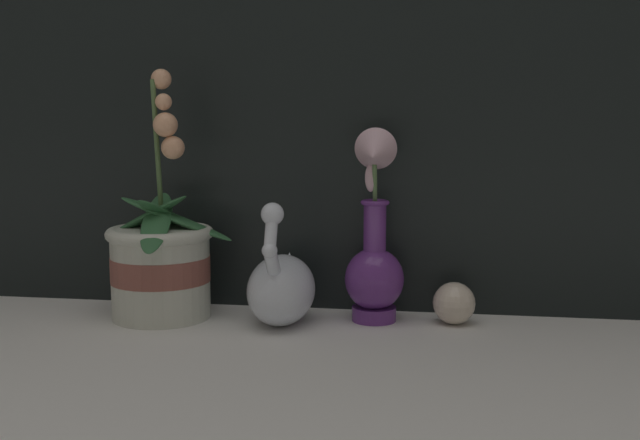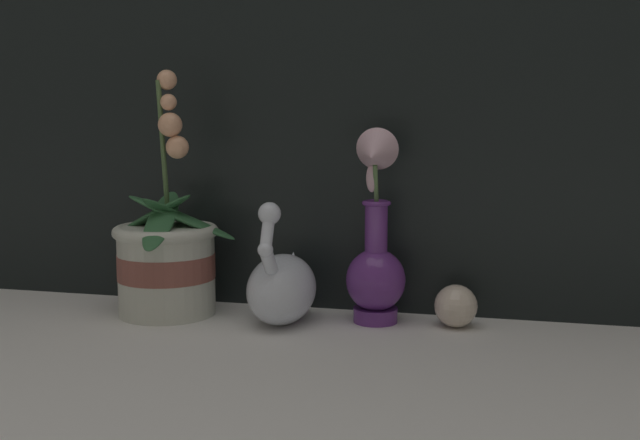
# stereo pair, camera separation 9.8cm
# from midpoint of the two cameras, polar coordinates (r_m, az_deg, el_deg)

# --- Properties ---
(ground_plane) EXTENTS (2.80, 2.80, 0.00)m
(ground_plane) POSITION_cam_midpoint_polar(r_m,az_deg,el_deg) (1.09, -5.35, -9.25)
(ground_plane) COLOR silver
(orchid_potted_plant) EXTENTS (0.23, 0.23, 0.40)m
(orchid_potted_plant) POSITION_cam_midpoint_polar(r_m,az_deg,el_deg) (1.24, -14.25, -3.01)
(orchid_potted_plant) COLOR beige
(orchid_potted_plant) RESTS_ON ground_plane
(swan_figurine) EXTENTS (0.10, 0.19, 0.20)m
(swan_figurine) POSITION_cam_midpoint_polar(r_m,az_deg,el_deg) (1.17, -5.34, -5.05)
(swan_figurine) COLOR silver
(swan_figurine) RESTS_ON ground_plane
(blue_vase) EXTENTS (0.09, 0.11, 0.31)m
(blue_vase) POSITION_cam_midpoint_polar(r_m,az_deg,el_deg) (1.17, 1.78, -2.52)
(blue_vase) COLOR #602D7F
(blue_vase) RESTS_ON ground_plane
(glass_sphere) EXTENTS (0.07, 0.07, 0.07)m
(glass_sphere) POSITION_cam_midpoint_polar(r_m,az_deg,el_deg) (1.18, 7.86, -6.32)
(glass_sphere) COLOR beige
(glass_sphere) RESTS_ON ground_plane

